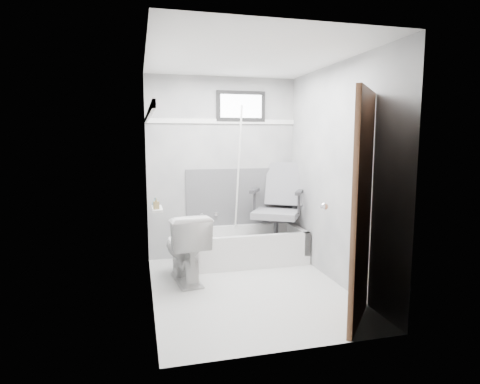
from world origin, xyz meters
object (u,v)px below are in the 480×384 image
object	(u,v)px
bathtub	(246,246)
door	(411,214)
soap_bottle_a	(156,204)
soap_bottle_b	(156,202)
office_chair	(276,207)
toilet	(185,247)

from	to	relation	value
bathtub	door	distance (m)	2.46
soap_bottle_a	soap_bottle_b	distance (m)	0.14
soap_bottle_a	soap_bottle_b	bearing A→B (deg)	90.00
bathtub	soap_bottle_a	bearing A→B (deg)	-140.74
office_chair	door	xyz separation A→B (m)	(0.34, -2.22, 0.30)
toilet	bathtub	bearing A→B (deg)	-155.83
soap_bottle_b	door	bearing A→B (deg)	-35.98
toilet	soap_bottle_a	size ratio (longest dim) A/B	6.78
soap_bottle_a	soap_bottle_b	size ratio (longest dim) A/B	1.19
bathtub	soap_bottle_a	xyz separation A→B (m)	(-1.17, -0.96, 0.76)
toilet	door	size ratio (longest dim) A/B	0.39
toilet	door	world-z (taller)	door
office_chair	bathtub	bearing A→B (deg)	-147.07
bathtub	toilet	world-z (taller)	toilet
office_chair	soap_bottle_b	xyz separation A→B (m)	(-1.58, -0.83, 0.26)
office_chair	soap_bottle_a	distance (m)	1.88
bathtub	soap_bottle_b	distance (m)	1.61
office_chair	soap_bottle_a	bearing A→B (deg)	-117.56
office_chair	soap_bottle_b	distance (m)	1.81
bathtub	office_chair	bearing A→B (deg)	1.97
soap_bottle_b	office_chair	bearing A→B (deg)	27.66
bathtub	door	xyz separation A→B (m)	(0.75, -2.21, 0.79)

